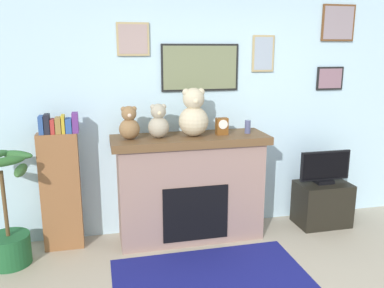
{
  "coord_description": "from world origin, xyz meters",
  "views": [
    {
      "loc": [
        -1.22,
        -2.28,
        2.01
      ],
      "look_at": [
        -0.27,
        1.69,
        1.04
      ],
      "focal_mm": 37.77,
      "sensor_mm": 36.0,
      "label": 1
    }
  ],
  "objects_px": {
    "mantel_clock": "(222,126)",
    "teddy_bear_cream": "(129,124)",
    "bookshelf": "(61,186)",
    "potted_plant": "(8,228)",
    "teddy_bear_brown": "(159,123)",
    "teddy_bear_grey": "(194,115)",
    "fireplace": "(190,187)",
    "tv_stand": "(322,204)",
    "candle_jar": "(248,127)",
    "television": "(325,168)"
  },
  "relations": [
    {
      "from": "potted_plant",
      "to": "television",
      "type": "height_order",
      "value": "potted_plant"
    },
    {
      "from": "fireplace",
      "to": "teddy_bear_grey",
      "type": "relative_size",
      "value": 3.28
    },
    {
      "from": "teddy_bear_brown",
      "to": "tv_stand",
      "type": "bearing_deg",
      "value": -0.82
    },
    {
      "from": "mantel_clock",
      "to": "teddy_bear_brown",
      "type": "bearing_deg",
      "value": 179.92
    },
    {
      "from": "mantel_clock",
      "to": "teddy_bear_cream",
      "type": "height_order",
      "value": "teddy_bear_cream"
    },
    {
      "from": "fireplace",
      "to": "candle_jar",
      "type": "bearing_deg",
      "value": -1.62
    },
    {
      "from": "mantel_clock",
      "to": "potted_plant",
      "type": "bearing_deg",
      "value": -175.96
    },
    {
      "from": "tv_stand",
      "to": "bookshelf",
      "type": "bearing_deg",
      "value": 178.01
    },
    {
      "from": "fireplace",
      "to": "television",
      "type": "xyz_separation_m",
      "value": [
        1.56,
        -0.05,
        0.12
      ]
    },
    {
      "from": "potted_plant",
      "to": "mantel_clock",
      "type": "relative_size",
      "value": 6.19
    },
    {
      "from": "potted_plant",
      "to": "candle_jar",
      "type": "distance_m",
      "value": 2.56
    },
    {
      "from": "candle_jar",
      "to": "mantel_clock",
      "type": "bearing_deg",
      "value": -179.72
    },
    {
      "from": "potted_plant",
      "to": "teddy_bear_grey",
      "type": "distance_m",
      "value": 2.08
    },
    {
      "from": "potted_plant",
      "to": "candle_jar",
      "type": "relative_size",
      "value": 7.82
    },
    {
      "from": "potted_plant",
      "to": "teddy_bear_cream",
      "type": "bearing_deg",
      "value": 7.35
    },
    {
      "from": "potted_plant",
      "to": "teddy_bear_cream",
      "type": "xyz_separation_m",
      "value": [
        1.17,
        0.15,
        0.91
      ]
    },
    {
      "from": "potted_plant",
      "to": "bookshelf",
      "type": "bearing_deg",
      "value": 25.19
    },
    {
      "from": "bookshelf",
      "to": "potted_plant",
      "type": "distance_m",
      "value": 0.6
    },
    {
      "from": "television",
      "to": "teddy_bear_cream",
      "type": "bearing_deg",
      "value": 179.25
    },
    {
      "from": "fireplace",
      "to": "teddy_bear_cream",
      "type": "distance_m",
      "value": 0.94
    },
    {
      "from": "bookshelf",
      "to": "candle_jar",
      "type": "height_order",
      "value": "bookshelf"
    },
    {
      "from": "candle_jar",
      "to": "teddy_bear_brown",
      "type": "distance_m",
      "value": 0.96
    },
    {
      "from": "bookshelf",
      "to": "tv_stand",
      "type": "relative_size",
      "value": 2.36
    },
    {
      "from": "teddy_bear_cream",
      "to": "bookshelf",
      "type": "bearing_deg",
      "value": 174.0
    },
    {
      "from": "potted_plant",
      "to": "tv_stand",
      "type": "xyz_separation_m",
      "value": [
        3.35,
        0.12,
        -0.12
      ]
    },
    {
      "from": "television",
      "to": "teddy_bear_grey",
      "type": "bearing_deg",
      "value": 178.94
    },
    {
      "from": "teddy_bear_cream",
      "to": "tv_stand",
      "type": "bearing_deg",
      "value": -0.71
    },
    {
      "from": "potted_plant",
      "to": "mantel_clock",
      "type": "xyz_separation_m",
      "value": [
        2.13,
        0.15,
        0.85
      ]
    },
    {
      "from": "teddy_bear_brown",
      "to": "teddy_bear_grey",
      "type": "distance_m",
      "value": 0.37
    },
    {
      "from": "bookshelf",
      "to": "teddy_bear_cream",
      "type": "relative_size",
      "value": 4.22
    },
    {
      "from": "bookshelf",
      "to": "candle_jar",
      "type": "distance_m",
      "value": 2.01
    },
    {
      "from": "potted_plant",
      "to": "mantel_clock",
      "type": "distance_m",
      "value": 2.29
    },
    {
      "from": "teddy_bear_grey",
      "to": "candle_jar",
      "type": "bearing_deg",
      "value": 0.06
    },
    {
      "from": "candle_jar",
      "to": "teddy_bear_cream",
      "type": "height_order",
      "value": "teddy_bear_cream"
    },
    {
      "from": "fireplace",
      "to": "teddy_bear_grey",
      "type": "bearing_deg",
      "value": -28.21
    },
    {
      "from": "tv_stand",
      "to": "teddy_bear_brown",
      "type": "distance_m",
      "value": 2.15
    },
    {
      "from": "teddy_bear_grey",
      "to": "teddy_bear_cream",
      "type": "bearing_deg",
      "value": 179.98
    },
    {
      "from": "teddy_bear_cream",
      "to": "teddy_bear_brown",
      "type": "relative_size",
      "value": 0.96
    },
    {
      "from": "television",
      "to": "candle_jar",
      "type": "distance_m",
      "value": 1.07
    },
    {
      "from": "fireplace",
      "to": "television",
      "type": "distance_m",
      "value": 1.57
    },
    {
      "from": "teddy_bear_brown",
      "to": "bookshelf",
      "type": "bearing_deg",
      "value": 175.76
    },
    {
      "from": "fireplace",
      "to": "potted_plant",
      "type": "bearing_deg",
      "value": -174.6
    },
    {
      "from": "bookshelf",
      "to": "teddy_bear_grey",
      "type": "bearing_deg",
      "value": -3.11
    },
    {
      "from": "bookshelf",
      "to": "tv_stand",
      "type": "xyz_separation_m",
      "value": [
        2.88,
        -0.1,
        -0.41
      ]
    },
    {
      "from": "teddy_bear_cream",
      "to": "teddy_bear_grey",
      "type": "distance_m",
      "value": 0.66
    },
    {
      "from": "bookshelf",
      "to": "television",
      "type": "xyz_separation_m",
      "value": [
        2.88,
        -0.1,
        0.02
      ]
    },
    {
      "from": "bookshelf",
      "to": "candle_jar",
      "type": "xyz_separation_m",
      "value": [
        1.94,
        -0.07,
        0.53
      ]
    },
    {
      "from": "tv_stand",
      "to": "teddy_bear_grey",
      "type": "height_order",
      "value": "teddy_bear_grey"
    },
    {
      "from": "fireplace",
      "to": "television",
      "type": "height_order",
      "value": "fireplace"
    },
    {
      "from": "teddy_bear_brown",
      "to": "teddy_bear_grey",
      "type": "xyz_separation_m",
      "value": [
        0.36,
        -0.0,
        0.07
      ]
    }
  ]
}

